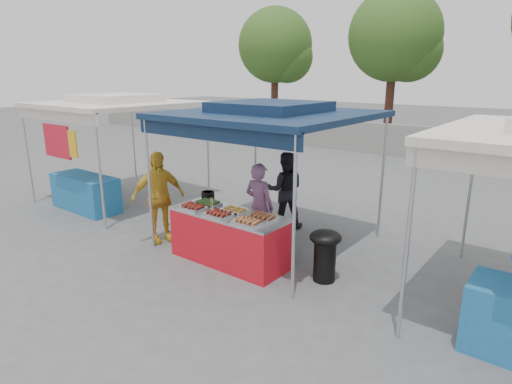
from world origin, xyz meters
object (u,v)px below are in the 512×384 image
Objects in this scene: vendor_woman at (259,206)px; customer_person at (158,197)px; wok_burner at (325,251)px; cooking_pot at (208,195)px; helper_man at (285,190)px; vendor_table at (230,237)px.

customer_person is at bearing 26.07° from vendor_woman.
customer_person reaches higher than wok_burner.
cooking_pot is 0.14× the size of customer_person.
customer_person is (-1.67, -0.88, 0.07)m from vendor_woman.
vendor_woman is 1.88m from customer_person.
wok_burner is 2.44m from helper_man.
vendor_woman is at bearing 177.98° from wok_burner.
wok_burner is at bearing 102.70° from helper_man.
helper_man is at bearing 97.02° from vendor_table.
customer_person is (-0.81, -0.47, -0.07)m from cooking_pot.
vendor_woman is 0.92× the size of customer_person.
vendor_table is 1.62m from wok_burner.
cooking_pot is at bearing -40.77° from customer_person.
cooking_pot is (-0.84, 0.36, 0.49)m from vendor_table.
vendor_table is 1.29× the size of helper_man.
customer_person is at bearing -176.28° from vendor_table.
vendor_woman reaches higher than wok_burner.
vendor_woman is 1.00× the size of helper_man.
customer_person is (-1.65, -0.11, 0.42)m from vendor_table.
wok_burner is at bearing 12.92° from vendor_table.
vendor_woman is 1.22m from helper_man.
vendor_woman is (0.02, 0.77, 0.35)m from vendor_table.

